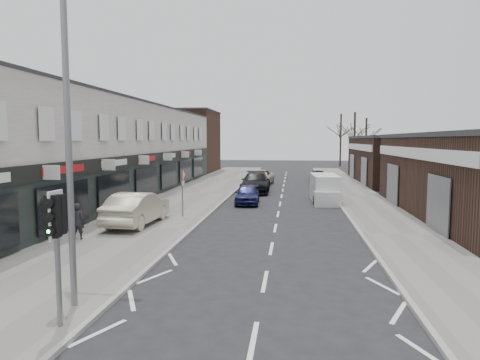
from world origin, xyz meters
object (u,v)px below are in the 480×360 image
(parked_car_left_a, at_px, (247,194))
(parked_car_right_b, at_px, (318,176))
(warning_sign, at_px, (183,179))
(parked_car_right_a, at_px, (324,182))
(street_lamp, at_px, (75,128))
(white_van, at_px, (325,189))
(parked_car_left_c, at_px, (259,177))
(parked_car_left_b, at_px, (256,182))
(traffic_light, at_px, (56,227))
(pedestrian, at_px, (77,221))
(sedan_on_pavement, at_px, (137,208))

(parked_car_left_a, bearing_deg, parked_car_right_b, 67.92)
(warning_sign, relative_size, parked_car_right_b, 0.71)
(warning_sign, distance_m, parked_car_right_a, 16.47)
(street_lamp, height_order, white_van, street_lamp)
(parked_car_left_c, bearing_deg, parked_car_right_a, -30.98)
(white_van, distance_m, parked_car_right_b, 14.37)
(white_van, height_order, parked_car_left_b, white_van)
(traffic_light, relative_size, pedestrian, 2.00)
(pedestrian, distance_m, parked_car_left_a, 13.12)
(traffic_light, distance_m, sedan_on_pavement, 11.84)
(street_lamp, height_order, parked_car_left_b, street_lamp)
(warning_sign, bearing_deg, parked_car_right_b, 68.38)
(parked_car_left_b, bearing_deg, white_van, -44.15)
(parked_car_left_b, xyz_separation_m, parked_car_right_a, (5.70, 1.70, -0.10))
(parked_car_right_a, height_order, parked_car_right_b, parked_car_right_a)
(sedan_on_pavement, height_order, parked_car_right_a, sedan_on_pavement)
(warning_sign, relative_size, parked_car_right_a, 0.61)
(street_lamp, xyz_separation_m, parked_car_right_b, (7.96, 34.48, -3.97))
(parked_car_right_b, bearing_deg, parked_car_right_a, 89.50)
(pedestrian, height_order, parked_car_left_c, pedestrian)
(parked_car_left_c, bearing_deg, pedestrian, -98.92)
(warning_sign, bearing_deg, parked_car_right_a, 58.14)
(parked_car_left_a, relative_size, parked_car_right_b, 1.02)
(pedestrian, distance_m, parked_car_right_a, 23.05)
(pedestrian, relative_size, parked_car_left_b, 0.27)
(street_lamp, bearing_deg, white_van, 69.28)
(parked_car_left_c, relative_size, parked_car_right_b, 1.36)
(warning_sign, height_order, white_van, warning_sign)
(white_van, relative_size, pedestrian, 3.19)
(sedan_on_pavement, relative_size, parked_car_right_b, 1.30)
(parked_car_right_a, distance_m, parked_car_right_b, 7.75)
(traffic_light, height_order, parked_car_left_b, traffic_light)
(warning_sign, height_order, sedan_on_pavement, warning_sign)
(parked_car_left_a, bearing_deg, pedestrian, -119.95)
(parked_car_right_b, bearing_deg, parked_car_left_b, 58.22)
(traffic_light, relative_size, parked_car_right_a, 0.70)
(white_van, distance_m, parked_car_left_b, 7.21)
(parked_car_left_c, distance_m, parked_car_right_b, 6.78)
(parked_car_left_a, bearing_deg, white_van, 14.06)
(street_lamp, bearing_deg, warning_sign, 92.84)
(warning_sign, xyz_separation_m, parked_car_left_c, (2.81, 18.15, -1.48))
(street_lamp, distance_m, white_van, 21.83)
(parked_car_left_b, distance_m, parked_car_left_c, 5.92)
(traffic_light, distance_m, warning_sign, 14.04)
(white_van, bearing_deg, street_lamp, -113.67)
(warning_sign, bearing_deg, parked_car_left_b, 76.40)
(street_lamp, distance_m, pedestrian, 8.66)
(parked_car_left_a, bearing_deg, warning_sign, -119.90)
(sedan_on_pavement, height_order, pedestrian, sedan_on_pavement)
(parked_car_left_a, xyz_separation_m, parked_car_left_b, (0.00, 6.49, 0.16))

